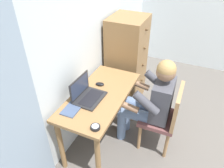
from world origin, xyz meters
TOP-DOWN VIEW (x-y plane):
  - wall_back at (0.00, 2.20)m, footprint 4.80×0.05m
  - curtain_panel at (-1.24, 2.13)m, footprint 0.56×0.03m
  - desk at (-0.33, 1.85)m, footprint 1.14×0.56m
  - dresser at (0.63, 1.90)m, footprint 0.55×0.51m
  - chair at (-0.09, 1.15)m, footprint 0.43×0.41m
  - person_seated at (-0.09, 1.33)m, footprint 0.54×0.59m
  - laptop at (-0.45, 1.95)m, footprint 0.35×0.26m
  - computer_mouse at (-0.18, 1.93)m, footprint 0.08×0.11m
  - desk_clock at (-0.80, 1.66)m, footprint 0.09×0.09m
  - notebook_pad at (-0.68, 2.00)m, footprint 0.21×0.16m

SIDE VIEW (x-z plane):
  - chair at x=-0.09m, z-range 0.05..0.91m
  - desk at x=-0.33m, z-range 0.25..1.00m
  - dresser at x=0.63m, z-range 0.00..1.31m
  - person_seated at x=-0.09m, z-range 0.07..1.25m
  - notebook_pad at x=-0.68m, z-range 0.75..0.76m
  - desk_clock at x=-0.80m, z-range 0.75..0.78m
  - computer_mouse at x=-0.18m, z-range 0.75..0.78m
  - laptop at x=-0.45m, z-range 0.68..0.92m
  - curtain_panel at x=-1.24m, z-range 0.00..2.16m
  - wall_back at x=0.00m, z-range 0.00..2.50m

